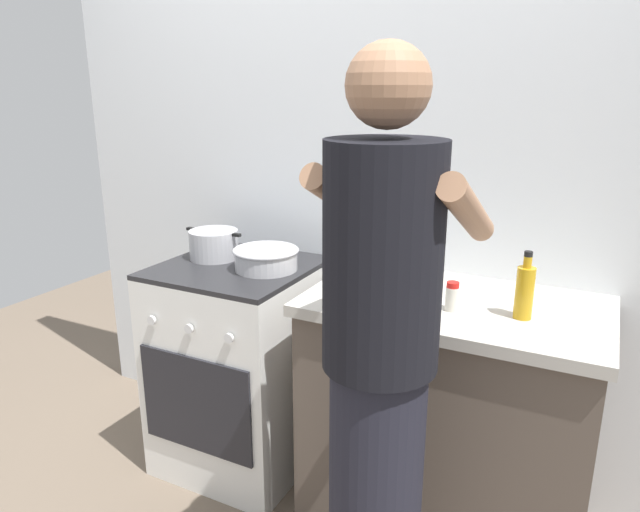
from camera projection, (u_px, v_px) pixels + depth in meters
name	position (u px, v px, depth m)	size (l,w,h in m)	color
ground	(295.00, 500.00, 2.31)	(6.00, 6.00, 0.00)	#6B5B4C
back_wall	(396.00, 177.00, 2.30)	(3.20, 0.10, 2.50)	silver
countertop	(447.00, 417.00, 2.07)	(1.00, 0.60, 0.90)	brown
stove_range	(240.00, 365.00, 2.46)	(0.60, 0.62, 0.90)	white
pot	(214.00, 244.00, 2.42)	(0.27, 0.21, 0.12)	#B2B2B7
mixing_bowl	(266.00, 258.00, 2.27)	(0.26, 0.26, 0.09)	#B7B7BC
utensil_crock	(406.00, 252.00, 2.15)	(0.10, 0.10, 0.32)	silver
spice_bottle	(452.00, 297.00, 1.85)	(0.04, 0.04, 0.10)	silver
oil_bottle	(525.00, 291.00, 1.77)	(0.06, 0.06, 0.22)	gold
person	(379.00, 377.00, 1.51)	(0.41, 0.50, 1.70)	black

